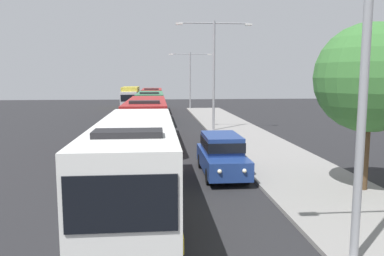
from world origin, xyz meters
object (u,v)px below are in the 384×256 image
Objects in this scene: bus_second_in_line at (147,120)px; white_suv at (222,153)px; bus_fourth_in_line at (152,99)px; streetlamp_far at (190,74)px; bus_lead at (136,161)px; streetlamp_near at (365,59)px; roadside_tree at (369,78)px; streetlamp_mid at (214,64)px; bus_middle at (150,106)px; box_truck_oncoming at (130,97)px.

white_suv is (3.70, -8.23, -0.66)m from bus_second_in_line.
streetlamp_far is (5.40, 4.19, 3.35)m from bus_fourth_in_line.
bus_lead is 1.35× the size of streetlamp_far.
streetlamp_near reaches higher than roadside_tree.
streetlamp_mid reaches higher than white_suv.
bus_middle is 9.48m from streetlamp_mid.
white_suv is (3.70, -33.18, -0.66)m from bus_fourth_in_line.
bus_fourth_in_line is at bearing 90.00° from bus_second_in_line.
box_truck_oncoming is 0.92× the size of streetlamp_mid.
bus_fourth_in_line is 1.39× the size of streetlamp_far.
bus_middle and bus_fourth_in_line have the same top height.
streetlamp_far is at bearing 37.79° from bus_fourth_in_line.
streetlamp_near is at bearing -90.00° from streetlamp_far.
bus_middle reaches higher than white_suv.
roadside_tree is at bearing -52.58° from bus_second_in_line.
bus_second_in_line is at bearing 127.42° from roadside_tree.
bus_second_in_line is 14.76m from roadside_tree.
box_truck_oncoming is (-7.00, 39.82, 0.68)m from white_suv.
bus_middle is 21.26m from white_suv.
streetlamp_mid is (5.40, 18.59, 3.92)m from bus_lead.
bus_lead is 19.75m from streetlamp_mid.
bus_lead is at bearing 139.71° from streetlamp_near.
roadside_tree reaches higher than bus_lead.
bus_lead is at bearing -85.73° from box_truck_oncoming.
streetlamp_near is at bearing -79.89° from box_truck_oncoming.
bus_second_in_line is at bearing 114.20° from white_suv.
roadside_tree reaches higher than box_truck_oncoming.
streetlamp_far is (1.70, 37.37, 4.00)m from white_suv.
white_suv is 7.00m from roadside_tree.
box_truck_oncoming is 49.66m from streetlamp_near.
box_truck_oncoming is (-3.30, 18.89, 0.03)m from bus_middle.
bus_second_in_line reaches higher than box_truck_oncoming.
bus_lead and bus_middle have the same top height.
white_suv is 15.02m from streetlamp_mid.
bus_second_in_line is at bearing -90.00° from bus_fourth_in_line.
roadside_tree is (8.81, -36.46, 2.82)m from bus_fourth_in_line.
streetlamp_far is at bearing 90.00° from streetlamp_mid.
box_truck_oncoming is at bearing 116.45° from bus_fourth_in_line.
streetlamp_far reaches higher than roadside_tree.
roadside_tree is (8.81, -11.51, 2.82)m from bus_second_in_line.
streetlamp_far reaches higher than white_suv.
streetlamp_mid is at bearing 73.81° from bus_lead.
bus_middle is 2.09× the size of white_suv.
streetlamp_near is at bearing -79.26° from white_suv.
streetlamp_near is (5.40, -42.15, 3.25)m from bus_fourth_in_line.
bus_second_in_line is at bearing 90.00° from bus_lead.
streetlamp_far is at bearing 79.51° from bus_second_in_line.
bus_middle is 17.62m from streetlamp_far.
streetlamp_near reaches higher than bus_second_in_line.
bus_lead is 1.19× the size of streetlamp_mid.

